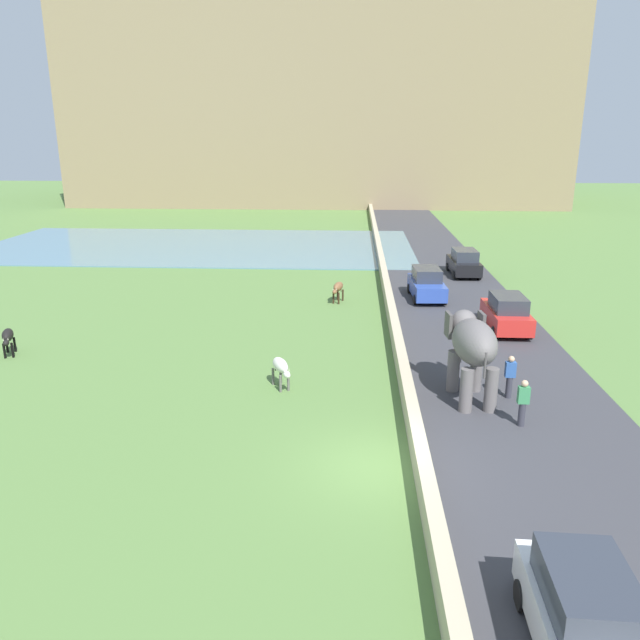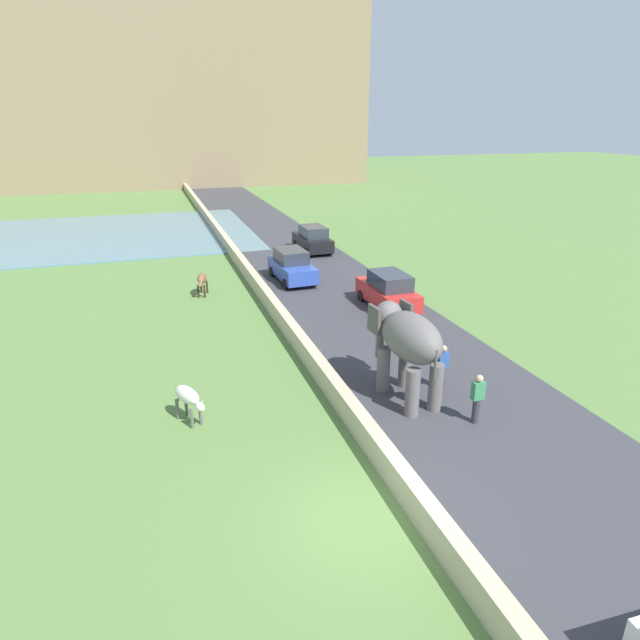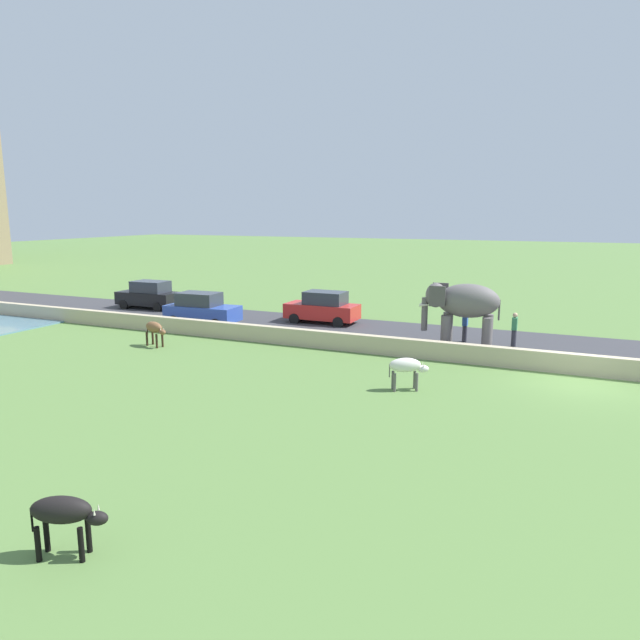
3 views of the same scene
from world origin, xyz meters
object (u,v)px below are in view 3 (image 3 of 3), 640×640
at_px(elephant, 463,305).
at_px(cow_white, 407,367).
at_px(person_trailing, 514,329).
at_px(car_red, 323,308).
at_px(car_black, 149,295).
at_px(cow_black, 64,513).
at_px(cow_brown, 155,329).
at_px(person_beside_elephant, 465,325).
at_px(car_blue, 202,309).

height_order(elephant, cow_white, elephant).
height_order(person_trailing, car_red, car_red).
height_order(car_black, car_red, same).
bearing_deg(person_trailing, cow_black, 164.36).
bearing_deg(cow_brown, cow_white, -98.13).
bearing_deg(elephant, person_beside_elephant, 4.04).
bearing_deg(elephant, cow_black, 169.42).
bearing_deg(person_beside_elephant, car_red, 77.71).
height_order(person_trailing, cow_brown, person_trailing).
bearing_deg(cow_brown, person_trailing, -67.24).
height_order(person_beside_elephant, person_trailing, same).
height_order(car_blue, cow_white, car_blue).
relative_size(person_trailing, car_black, 0.40).
bearing_deg(elephant, person_trailing, -58.32).
bearing_deg(cow_black, car_red, 11.93).
bearing_deg(car_black, person_trailing, -94.78).
distance_m(person_beside_elephant, cow_black, 20.48).
distance_m(car_red, cow_brown, 9.50).
xyz_separation_m(person_beside_elephant, cow_white, (-8.20, 0.53, -0.04)).
xyz_separation_m(person_beside_elephant, cow_brown, (-6.44, 12.85, -0.04)).
height_order(elephant, cow_black, elephant).
relative_size(car_blue, cow_black, 2.89).
distance_m(car_black, car_red, 12.07).
height_order(car_black, cow_brown, car_black).
distance_m(car_black, cow_brown, 10.95).
height_order(cow_brown, cow_white, same).
bearing_deg(cow_brown, car_black, 41.55).
bearing_deg(cow_brown, car_red, -30.43).
bearing_deg(person_beside_elephant, elephant, -175.96).
distance_m(car_blue, car_black, 7.01).
relative_size(cow_black, cow_white, 1.02).
distance_m(car_blue, car_red, 6.61).
xyz_separation_m(person_beside_elephant, car_blue, (-1.40, 13.85, 0.03)).
distance_m(person_trailing, car_red, 10.43).
bearing_deg(cow_black, person_beside_elephant, -9.57).
relative_size(car_blue, cow_white, 2.95).
height_order(car_red, cow_brown, car_red).
bearing_deg(car_black, elephant, -98.92).
distance_m(elephant, car_black, 20.49).
height_order(person_trailing, cow_white, person_trailing).
relative_size(person_beside_elephant, cow_black, 1.16).
relative_size(car_blue, cow_brown, 2.87).
bearing_deg(cow_black, cow_brown, 34.48).
distance_m(person_beside_elephant, car_red, 8.23).
bearing_deg(car_black, car_red, -90.01).
xyz_separation_m(person_beside_elephant, car_red, (1.75, 8.04, 0.03)).
height_order(person_beside_elephant, cow_black, person_beside_elephant).
distance_m(elephant, cow_black, 19.14).
bearing_deg(car_blue, cow_black, -150.94).
bearing_deg(car_red, person_trailing, -100.32).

